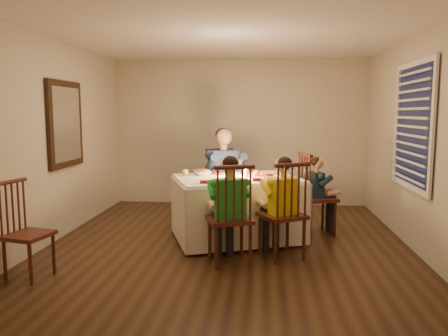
# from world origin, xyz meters

# --- Properties ---
(ground) EXTENTS (5.00, 5.00, 0.00)m
(ground) POSITION_xyz_m (0.00, 0.00, 0.00)
(ground) COLOR black
(ground) RESTS_ON ground
(wall_left) EXTENTS (0.02, 5.00, 2.60)m
(wall_left) POSITION_xyz_m (-2.25, 0.00, 1.30)
(wall_left) COLOR beige
(wall_left) RESTS_ON ground
(wall_right) EXTENTS (0.02, 5.00, 2.60)m
(wall_right) POSITION_xyz_m (2.25, 0.00, 1.30)
(wall_right) COLOR beige
(wall_right) RESTS_ON ground
(wall_back) EXTENTS (4.50, 0.02, 2.60)m
(wall_back) POSITION_xyz_m (0.00, 2.50, 1.30)
(wall_back) COLOR beige
(wall_back) RESTS_ON ground
(ceiling) EXTENTS (5.00, 5.00, 0.00)m
(ceiling) POSITION_xyz_m (0.00, 0.00, 2.60)
(ceiling) COLOR white
(ceiling) RESTS_ON wall_back
(dining_table) EXTENTS (1.87, 1.61, 0.79)m
(dining_table) POSITION_xyz_m (0.10, 0.23, 0.59)
(dining_table) COLOR white
(dining_table) RESTS_ON ground
(chair_adult) EXTENTS (0.61, 0.60, 1.12)m
(chair_adult) POSITION_xyz_m (-0.15, 1.02, 0.00)
(chair_adult) COLOR #36140E
(chair_adult) RESTS_ON ground
(chair_near_left) EXTENTS (0.58, 0.56, 1.12)m
(chair_near_left) POSITION_xyz_m (0.07, -0.70, 0.00)
(chair_near_left) COLOR #36140E
(chair_near_left) RESTS_ON ground
(chair_near_right) EXTENTS (0.61, 0.61, 1.12)m
(chair_near_right) POSITION_xyz_m (0.65, -0.45, 0.00)
(chair_near_right) COLOR #36140E
(chair_near_right) RESTS_ON ground
(chair_end) EXTENTS (0.56, 0.57, 1.12)m
(chair_end) POSITION_xyz_m (1.17, 0.59, 0.00)
(chair_end) COLOR #36140E
(chair_end) RESTS_ON ground
(chair_extra) EXTENTS (0.47, 0.48, 0.99)m
(chair_extra) POSITION_xyz_m (-1.90, -1.30, 0.00)
(chair_extra) COLOR #36140E
(chair_extra) RESTS_ON ground
(adult) EXTENTS (0.73, 0.71, 1.43)m
(adult) POSITION_xyz_m (-0.15, 1.02, 0.00)
(adult) COLOR navy
(adult) RESTS_ON ground
(child_green) EXTENTS (0.53, 0.51, 1.20)m
(child_green) POSITION_xyz_m (0.07, -0.70, 0.00)
(child_green) COLOR green
(child_green) RESTS_ON ground
(child_yellow) EXTENTS (0.54, 0.53, 1.17)m
(child_yellow) POSITION_xyz_m (0.65, -0.45, 0.00)
(child_yellow) COLOR yellow
(child_yellow) RESTS_ON ground
(child_teal) EXTENTS (0.41, 0.43, 1.06)m
(child_teal) POSITION_xyz_m (1.17, 0.59, 0.00)
(child_teal) COLOR #172939
(child_teal) RESTS_ON ground
(setting_adult) EXTENTS (0.33, 0.33, 0.02)m
(setting_adult) POSITION_xyz_m (-0.03, 0.54, 0.83)
(setting_adult) COLOR white
(setting_adult) RESTS_ON dining_table
(setting_green) EXTENTS (0.33, 0.33, 0.02)m
(setting_green) POSITION_xyz_m (-0.10, -0.19, 0.83)
(setting_green) COLOR white
(setting_green) RESTS_ON dining_table
(setting_yellow) EXTENTS (0.33, 0.33, 0.02)m
(setting_yellow) POSITION_xyz_m (0.52, 0.06, 0.83)
(setting_yellow) COLOR white
(setting_yellow) RESTS_ON dining_table
(setting_teal) EXTENTS (0.33, 0.33, 0.02)m
(setting_teal) POSITION_xyz_m (0.66, 0.44, 0.83)
(setting_teal) COLOR white
(setting_teal) RESTS_ON dining_table
(candle_left) EXTENTS (0.06, 0.06, 0.10)m
(candle_left) POSITION_xyz_m (0.00, 0.20, 0.87)
(candle_left) COLOR white
(candle_left) RESTS_ON dining_table
(candle_right) EXTENTS (0.06, 0.06, 0.10)m
(candle_right) POSITION_xyz_m (0.21, 0.27, 0.87)
(candle_right) COLOR white
(candle_right) RESTS_ON dining_table
(squash) EXTENTS (0.09, 0.09, 0.09)m
(squash) POSITION_xyz_m (-0.60, 0.32, 0.87)
(squash) COLOR yellow
(squash) RESTS_ON dining_table
(orange_fruit) EXTENTS (0.08, 0.08, 0.08)m
(orange_fruit) POSITION_xyz_m (0.35, 0.38, 0.86)
(orange_fruit) COLOR orange
(orange_fruit) RESTS_ON dining_table
(serving_bowl) EXTENTS (0.32, 0.32, 0.06)m
(serving_bowl) POSITION_xyz_m (-0.38, 0.42, 0.85)
(serving_bowl) COLOR white
(serving_bowl) RESTS_ON dining_table
(wall_mirror) EXTENTS (0.06, 0.95, 1.15)m
(wall_mirror) POSITION_xyz_m (-2.22, 0.30, 1.50)
(wall_mirror) COLOR black
(wall_mirror) RESTS_ON wall_left
(window_blinds) EXTENTS (0.07, 1.34, 1.54)m
(window_blinds) POSITION_xyz_m (2.21, 0.10, 1.50)
(window_blinds) COLOR black
(window_blinds) RESTS_ON wall_right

